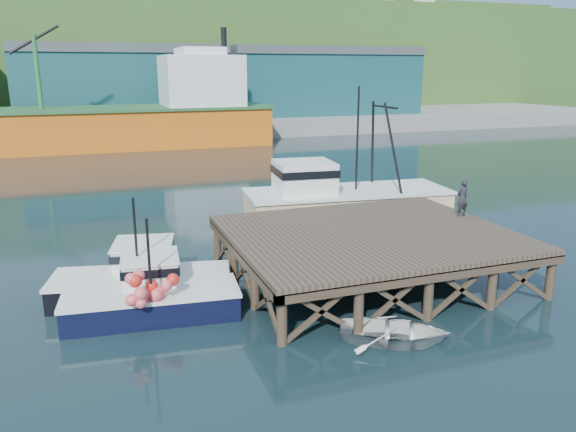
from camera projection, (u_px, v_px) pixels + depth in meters
name	position (u px, v px, depth m)	size (l,w,h in m)	color
ground	(249.00, 293.00, 23.23)	(300.00, 300.00, 0.00)	black
wharf	(371.00, 236.00, 24.39)	(12.00, 10.00, 2.62)	brown
far_quay	(123.00, 122.00, 86.57)	(160.00, 40.00, 2.00)	gray
warehouse_mid	(122.00, 86.00, 80.62)	(28.00, 16.00, 9.00)	#1A4B57
warehouse_right	(315.00, 84.00, 90.55)	(30.00, 16.00, 9.00)	#1A4B57
cargo_ship	(58.00, 120.00, 63.19)	(55.50, 10.00, 13.75)	orange
hillside	(108.00, 58.00, 111.27)	(220.00, 50.00, 22.00)	#2D511E
boat_navy	(152.00, 294.00, 21.05)	(6.63, 3.82, 4.01)	black
boat_black	(142.00, 277.00, 22.77)	(7.43, 6.16, 4.35)	black
trawler	(343.00, 197.00, 33.15)	(12.39, 5.50, 8.04)	beige
dinghy	(394.00, 332.00, 19.01)	(2.63, 3.68, 0.76)	silver
dockworker	(462.00, 198.00, 26.80)	(0.66, 0.43, 1.80)	black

